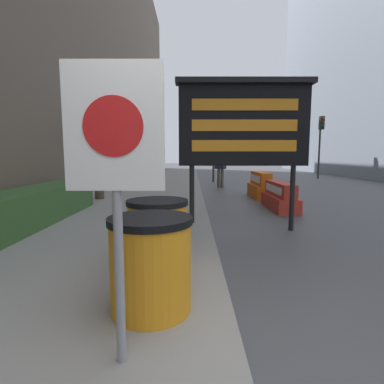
{
  "coord_description": "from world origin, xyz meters",
  "views": [
    {
      "loc": [
        -0.37,
        -1.68,
        1.52
      ],
      "look_at": [
        -0.34,
        9.13,
        0.2
      ],
      "focal_mm": 28.0,
      "sensor_mm": 36.0,
      "label": 1
    }
  ],
  "objects_px": {
    "barrel_drum_foreground": "(150,264)",
    "traffic_light_far_side": "(320,134)",
    "jersey_barrier_orange_far": "(259,186)",
    "pedestrian_worker": "(220,165)",
    "warning_sign": "(114,155)",
    "message_board": "(243,124)",
    "jersey_barrier_red_striped": "(279,197)",
    "traffic_cone_near": "(289,188)",
    "traffic_light_near_curb": "(213,135)",
    "barrel_drum_middle": "(157,234)"
  },
  "relations": [
    {
      "from": "barrel_drum_foreground",
      "to": "traffic_light_far_side",
      "type": "bearing_deg",
      "value": 63.14
    },
    {
      "from": "jersey_barrier_orange_far",
      "to": "pedestrian_worker",
      "type": "distance_m",
      "value": 3.66
    },
    {
      "from": "warning_sign",
      "to": "jersey_barrier_orange_far",
      "type": "relative_size",
      "value": 1.04
    },
    {
      "from": "barrel_drum_foreground",
      "to": "pedestrian_worker",
      "type": "relative_size",
      "value": 0.46
    },
    {
      "from": "message_board",
      "to": "jersey_barrier_red_striped",
      "type": "distance_m",
      "value": 3.4
    },
    {
      "from": "traffic_cone_near",
      "to": "traffic_light_near_curb",
      "type": "distance_m",
      "value": 6.95
    },
    {
      "from": "jersey_barrier_orange_far",
      "to": "jersey_barrier_red_striped",
      "type": "bearing_deg",
      "value": -90.0
    },
    {
      "from": "warning_sign",
      "to": "barrel_drum_middle",
      "type": "bearing_deg",
      "value": 88.09
    },
    {
      "from": "jersey_barrier_orange_far",
      "to": "traffic_light_far_side",
      "type": "height_order",
      "value": "traffic_light_far_side"
    },
    {
      "from": "barrel_drum_middle",
      "to": "pedestrian_worker",
      "type": "relative_size",
      "value": 0.46
    },
    {
      "from": "traffic_cone_near",
      "to": "traffic_light_far_side",
      "type": "distance_m",
      "value": 10.3
    },
    {
      "from": "message_board",
      "to": "traffic_light_near_curb",
      "type": "height_order",
      "value": "traffic_light_near_curb"
    },
    {
      "from": "barrel_drum_foreground",
      "to": "pedestrian_worker",
      "type": "height_order",
      "value": "pedestrian_worker"
    },
    {
      "from": "warning_sign",
      "to": "message_board",
      "type": "height_order",
      "value": "message_board"
    },
    {
      "from": "traffic_light_far_side",
      "to": "pedestrian_worker",
      "type": "xyz_separation_m",
      "value": [
        -7.04,
        -5.53,
        -1.85
      ]
    },
    {
      "from": "barrel_drum_foreground",
      "to": "traffic_light_near_curb",
      "type": "height_order",
      "value": "traffic_light_near_curb"
    },
    {
      "from": "traffic_light_far_side",
      "to": "jersey_barrier_red_striped",
      "type": "bearing_deg",
      "value": -117.44
    },
    {
      "from": "message_board",
      "to": "pedestrian_worker",
      "type": "distance_m",
      "value": 8.37
    },
    {
      "from": "barrel_drum_foreground",
      "to": "traffic_light_near_curb",
      "type": "distance_m",
      "value": 14.85
    },
    {
      "from": "traffic_cone_near",
      "to": "traffic_light_near_curb",
      "type": "height_order",
      "value": "traffic_light_near_curb"
    },
    {
      "from": "barrel_drum_middle",
      "to": "warning_sign",
      "type": "bearing_deg",
      "value": -91.91
    },
    {
      "from": "traffic_light_near_curb",
      "to": "jersey_barrier_orange_far",
      "type": "bearing_deg",
      "value": -78.57
    },
    {
      "from": "barrel_drum_middle",
      "to": "jersey_barrier_red_striped",
      "type": "distance_m",
      "value": 5.75
    },
    {
      "from": "traffic_cone_near",
      "to": "traffic_light_far_side",
      "type": "relative_size",
      "value": 0.16
    },
    {
      "from": "barrel_drum_foreground",
      "to": "warning_sign",
      "type": "xyz_separation_m",
      "value": [
        -0.11,
        -0.68,
        0.94
      ]
    },
    {
      "from": "message_board",
      "to": "jersey_barrier_red_striped",
      "type": "bearing_deg",
      "value": 58.89
    },
    {
      "from": "barrel_drum_middle",
      "to": "warning_sign",
      "type": "distance_m",
      "value": 1.91
    },
    {
      "from": "warning_sign",
      "to": "jersey_barrier_red_striped",
      "type": "relative_size",
      "value": 0.97
    },
    {
      "from": "traffic_cone_near",
      "to": "barrel_drum_foreground",
      "type": "bearing_deg",
      "value": -115.14
    },
    {
      "from": "jersey_barrier_orange_far",
      "to": "traffic_light_far_side",
      "type": "relative_size",
      "value": 0.45
    },
    {
      "from": "barrel_drum_middle",
      "to": "traffic_light_near_curb",
      "type": "distance_m",
      "value": 13.89
    },
    {
      "from": "barrel_drum_foreground",
      "to": "traffic_cone_near",
      "type": "height_order",
      "value": "barrel_drum_foreground"
    },
    {
      "from": "traffic_light_near_curb",
      "to": "traffic_light_far_side",
      "type": "height_order",
      "value": "traffic_light_far_side"
    },
    {
      "from": "warning_sign",
      "to": "traffic_light_far_side",
      "type": "distance_m",
      "value": 20.09
    },
    {
      "from": "barrel_drum_middle",
      "to": "message_board",
      "type": "bearing_deg",
      "value": 60.16
    },
    {
      "from": "traffic_light_far_side",
      "to": "traffic_cone_near",
      "type": "bearing_deg",
      "value": -118.49
    },
    {
      "from": "jersey_barrier_orange_far",
      "to": "message_board",
      "type": "bearing_deg",
      "value": -106.97
    },
    {
      "from": "traffic_light_far_side",
      "to": "pedestrian_worker",
      "type": "relative_size",
      "value": 2.21
    },
    {
      "from": "traffic_cone_near",
      "to": "traffic_light_near_curb",
      "type": "bearing_deg",
      "value": 111.62
    },
    {
      "from": "barrel_drum_foreground",
      "to": "message_board",
      "type": "xyz_separation_m",
      "value": [
        1.37,
        3.46,
        1.55
      ]
    },
    {
      "from": "barrel_drum_middle",
      "to": "warning_sign",
      "type": "relative_size",
      "value": 0.44
    },
    {
      "from": "jersey_barrier_red_striped",
      "to": "traffic_cone_near",
      "type": "bearing_deg",
      "value": 66.24
    },
    {
      "from": "barrel_drum_middle",
      "to": "message_board",
      "type": "height_order",
      "value": "message_board"
    },
    {
      "from": "barrel_drum_middle",
      "to": "traffic_light_far_side",
      "type": "height_order",
      "value": "traffic_light_far_side"
    },
    {
      "from": "warning_sign",
      "to": "jersey_barrier_orange_far",
      "type": "height_order",
      "value": "warning_sign"
    },
    {
      "from": "warning_sign",
      "to": "pedestrian_worker",
      "type": "relative_size",
      "value": 1.04
    },
    {
      "from": "jersey_barrier_red_striped",
      "to": "pedestrian_worker",
      "type": "distance_m",
      "value": 5.98
    },
    {
      "from": "jersey_barrier_red_striped",
      "to": "traffic_light_far_side",
      "type": "distance_m",
      "value": 13.06
    },
    {
      "from": "warning_sign",
      "to": "jersey_barrier_orange_far",
      "type": "xyz_separation_m",
      "value": [
        2.97,
        9.03,
        -1.11
      ]
    },
    {
      "from": "traffic_light_near_curb",
      "to": "traffic_light_far_side",
      "type": "bearing_deg",
      "value": 20.45
    }
  ]
}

